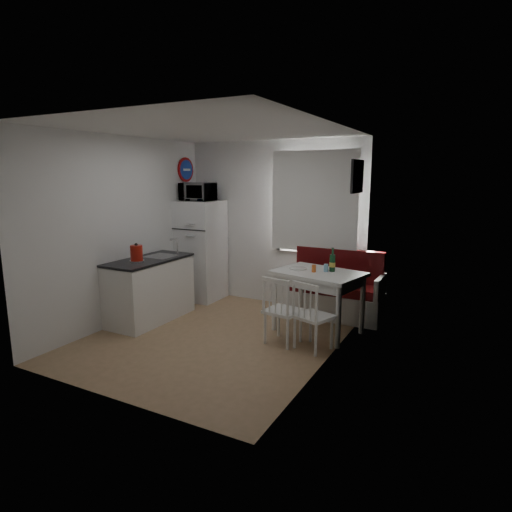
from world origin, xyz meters
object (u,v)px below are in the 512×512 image
at_px(wine_bottle, 332,260).
at_px(chair_left, 280,304).
at_px(bench, 335,295).
at_px(microwave, 198,192).
at_px(fridge, 201,250).
at_px(chair_right, 311,309).
at_px(kettle, 137,253).
at_px(kitchen_counter, 150,289).
at_px(dining_table, 319,279).

bearing_deg(wine_bottle, chair_left, -117.70).
bearing_deg(bench, wine_bottle, -77.40).
relative_size(chair_left, microwave, 0.87).
height_order(bench, fridge, fridge).
bearing_deg(bench, chair_right, -84.34).
xyz_separation_m(microwave, kettle, (0.03, -1.48, -0.77)).
bearing_deg(chair_left, microwave, 157.82).
xyz_separation_m(bench, chair_left, (-0.26, -1.36, 0.20)).
bearing_deg(kitchen_counter, chair_left, -0.15).
distance_m(bench, dining_table, 0.81).
distance_m(dining_table, kettle, 2.46).
distance_m(chair_right, kettle, 2.47).
bearing_deg(chair_right, bench, 114.18).
height_order(fridge, microwave, microwave).
relative_size(chair_left, wine_bottle, 1.47).
bearing_deg(microwave, chair_right, -26.25).
distance_m(fridge, kettle, 1.55).
height_order(kitchen_counter, microwave, microwave).
bearing_deg(chair_right, dining_table, 121.23).
xyz_separation_m(kitchen_counter, bench, (2.31, 1.36, -0.13)).
distance_m(kitchen_counter, wine_bottle, 2.62).
relative_size(bench, chair_right, 2.79).
bearing_deg(kitchen_counter, microwave, 89.06).
height_order(fridge, kettle, fridge).
xyz_separation_m(bench, fridge, (-2.30, -0.11, 0.50)).
height_order(chair_left, kettle, kettle).
bearing_deg(microwave, chair_left, -30.56).
relative_size(kettle, wine_bottle, 0.83).
distance_m(kettle, wine_bottle, 2.62).
bearing_deg(bench, fridge, -177.20).
xyz_separation_m(dining_table, wine_bottle, (0.15, 0.10, 0.25)).
relative_size(fridge, wine_bottle, 5.26).
xyz_separation_m(kitchen_counter, dining_table, (2.30, 0.65, 0.28)).
distance_m(dining_table, chair_right, 0.71).
distance_m(bench, chair_left, 1.40).
xyz_separation_m(chair_right, wine_bottle, (0.00, 0.76, 0.46)).
height_order(chair_right, kettle, kettle).
distance_m(bench, chair_right, 1.38).
bearing_deg(chair_left, fridge, 156.79).
distance_m(chair_left, microwave, 2.68).
bearing_deg(wine_bottle, bench, 102.60).
height_order(bench, dining_table, bench).
height_order(chair_left, chair_right, chair_left).
distance_m(microwave, kettle, 1.67).
bearing_deg(kettle, bench, 36.02).
xyz_separation_m(fridge, kettle, (0.03, -1.53, 0.20)).
bearing_deg(bench, chair_left, -100.95).
xyz_separation_m(fridge, wine_bottle, (2.43, -0.49, 0.16)).
bearing_deg(fridge, kettle, -88.88).
distance_m(dining_table, fridge, 2.36).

